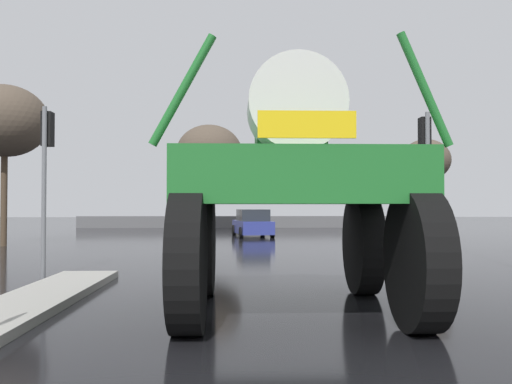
# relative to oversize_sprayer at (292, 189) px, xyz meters

# --- Properties ---
(ground_plane) EXTENTS (120.00, 120.00, 0.00)m
(ground_plane) POSITION_rel_oversize_sprayer_xyz_m (-0.05, 12.13, -2.02)
(ground_plane) COLOR black
(median_island) EXTENTS (1.32, 8.18, 0.15)m
(median_island) POSITION_rel_oversize_sprayer_xyz_m (-4.47, 0.35, -1.94)
(median_island) COLOR #9E9B93
(median_island) RESTS_ON ground
(oversize_sprayer) EXTENTS (4.14, 5.28, 4.13)m
(oversize_sprayer) POSITION_rel_oversize_sprayer_xyz_m (0.00, 0.00, 0.00)
(oversize_sprayer) COLOR black
(oversize_sprayer) RESTS_ON ground
(sedan_ahead) EXTENTS (2.35, 4.31, 1.52)m
(sedan_ahead) POSITION_rel_oversize_sprayer_xyz_m (-0.06, 21.61, -1.30)
(sedan_ahead) COLOR navy
(sedan_ahead) RESTS_ON ground
(traffic_signal_near_left) EXTENTS (0.24, 0.54, 4.13)m
(traffic_signal_near_left) POSITION_rel_oversize_sprayer_xyz_m (-5.55, 4.38, 1.00)
(traffic_signal_near_left) COLOR slate
(traffic_signal_near_left) RESTS_ON ground
(traffic_signal_near_right) EXTENTS (0.24, 0.54, 4.05)m
(traffic_signal_near_right) POSITION_rel_oversize_sprayer_xyz_m (3.78, 4.38, 0.93)
(traffic_signal_near_right) COLOR slate
(traffic_signal_near_right) RESTS_ON ground
(bare_tree_left) EXTENTS (3.64, 3.64, 6.93)m
(bare_tree_left) POSITION_rel_oversize_sprayer_xyz_m (-10.91, 14.78, 3.34)
(bare_tree_left) COLOR #473828
(bare_tree_left) RESTS_ON ground
(bare_tree_right) EXTENTS (2.51, 2.51, 5.13)m
(bare_tree_right) POSITION_rel_oversize_sprayer_xyz_m (8.74, 18.68, 1.98)
(bare_tree_right) COLOR #473828
(bare_tree_right) RESTS_ON ground
(bare_tree_far_center) EXTENTS (4.30, 4.30, 7.01)m
(bare_tree_far_center) POSITION_rel_oversize_sprayer_xyz_m (-2.75, 26.88, 3.15)
(bare_tree_far_center) COLOR #473828
(bare_tree_far_center) RESTS_ON ground
(roadside_barrier) EXTENTS (26.44, 0.24, 0.90)m
(roadside_barrier) POSITION_rel_oversize_sprayer_xyz_m (-0.05, 33.61, -1.57)
(roadside_barrier) COLOR #59595B
(roadside_barrier) RESTS_ON ground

